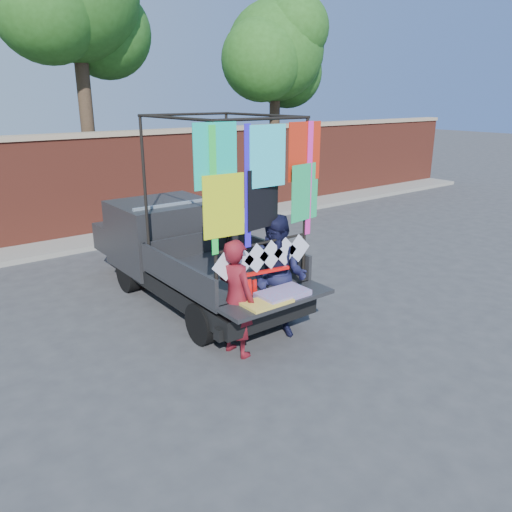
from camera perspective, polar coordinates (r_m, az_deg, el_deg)
ground at (r=7.53m, az=-2.48°, el=-9.64°), size 90.00×90.00×0.00m
brick_wall at (r=13.23m, az=-20.43°, el=7.42°), size 30.00×0.45×2.61m
curb at (r=12.85m, az=-18.87°, el=1.49°), size 30.00×1.20×0.12m
tree_mid at (r=14.61m, az=-19.77°, el=25.69°), size 4.20×3.30×7.73m
tree_right at (r=17.75m, az=2.46°, el=22.00°), size 4.20×3.30×6.62m
pickup_truck at (r=9.18m, az=-8.93°, el=0.75°), size 2.03×5.10×3.21m
woman at (r=6.84m, az=-2.28°, el=-4.86°), size 0.51×0.67×1.67m
man at (r=7.37m, az=2.54°, el=-2.36°), size 1.05×1.13×1.86m
streamer_bundle at (r=7.02m, az=-0.44°, el=-3.72°), size 1.01×0.21×0.69m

